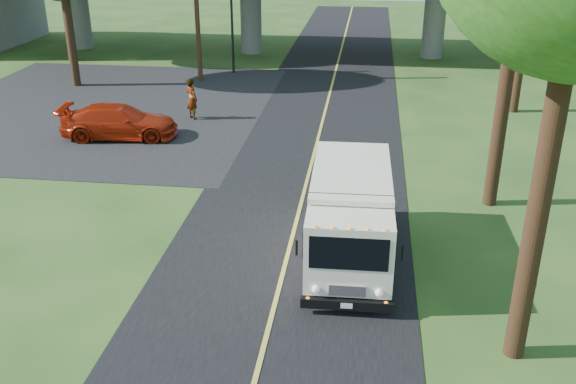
% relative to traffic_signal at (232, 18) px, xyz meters
% --- Properties ---
extents(ground, '(120.00, 120.00, 0.00)m').
position_rel_traffic_signal_xyz_m(ground, '(6.00, -26.00, -3.20)').
color(ground, '#244318').
rests_on(ground, ground).
extents(road, '(7.00, 90.00, 0.02)m').
position_rel_traffic_signal_xyz_m(road, '(6.00, -16.00, -3.19)').
color(road, black).
rests_on(road, ground).
extents(parking_lot, '(16.00, 18.00, 0.01)m').
position_rel_traffic_signal_xyz_m(parking_lot, '(-5.00, -8.00, -3.19)').
color(parking_lot, black).
rests_on(parking_lot, ground).
extents(lane_line, '(0.12, 90.00, 0.01)m').
position_rel_traffic_signal_xyz_m(lane_line, '(6.00, -16.00, -3.17)').
color(lane_line, gold).
rests_on(lane_line, road).
extents(traffic_signal, '(0.18, 0.22, 5.20)m').
position_rel_traffic_signal_xyz_m(traffic_signal, '(0.00, 0.00, 0.00)').
color(traffic_signal, black).
rests_on(traffic_signal, ground).
extents(step_van, '(2.30, 5.95, 2.48)m').
position_rel_traffic_signal_xyz_m(step_van, '(7.71, -21.21, -1.85)').
color(step_van, silver).
rests_on(step_van, ground).
extents(red_sedan, '(5.08, 2.56, 1.41)m').
position_rel_traffic_signal_xyz_m(red_sedan, '(-2.40, -12.11, -2.49)').
color(red_sedan, '#9E1F09').
rests_on(red_sedan, ground).
extents(pedestrian, '(0.81, 0.79, 1.88)m').
position_rel_traffic_signal_xyz_m(pedestrian, '(-0.02, -9.14, -2.26)').
color(pedestrian, gray).
rests_on(pedestrian, ground).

